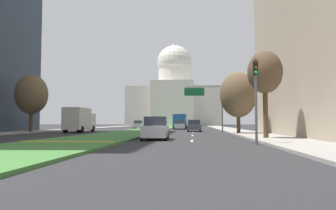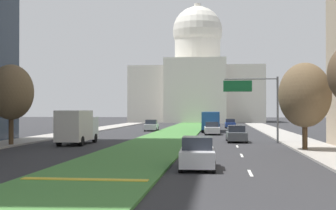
# 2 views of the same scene
# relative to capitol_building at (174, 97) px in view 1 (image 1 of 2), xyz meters

# --- Properties ---
(ground_plane) EXTENTS (260.00, 260.00, 0.00)m
(ground_plane) POSITION_rel_capitol_building_xyz_m (0.00, -57.08, -11.16)
(ground_plane) COLOR #2B2B2D
(grass_median) EXTENTS (6.40, 104.18, 0.14)m
(grass_median) POSITION_rel_capitol_building_xyz_m (0.00, -62.87, -11.09)
(grass_median) COLOR #427A38
(grass_median) RESTS_ON ground_plane
(median_curb_nose) EXTENTS (5.76, 0.50, 0.04)m
(median_curb_nose) POSITION_rel_capitol_building_xyz_m (0.00, -103.41, -11.00)
(median_curb_nose) COLOR gold
(median_curb_nose) RESTS_ON grass_median
(lane_dashes_right) EXTENTS (0.16, 36.39, 0.01)m
(lane_dashes_right) POSITION_rel_capitol_building_xyz_m (7.57, -81.25, -11.15)
(lane_dashes_right) COLOR silver
(lane_dashes_right) RESTS_ON ground_plane
(sidewalk_left) EXTENTS (4.00, 104.18, 0.15)m
(sidewalk_left) POSITION_rel_capitol_building_xyz_m (-13.94, -68.66, -11.08)
(sidewalk_left) COLOR #9E9991
(sidewalk_left) RESTS_ON ground_plane
(sidewalk_right) EXTENTS (4.00, 104.18, 0.15)m
(sidewalk_right) POSITION_rel_capitol_building_xyz_m (13.94, -68.66, -11.08)
(sidewalk_right) COLOR #9E9991
(sidewalk_right) RESTS_ON ground_plane
(capitol_building) EXTENTS (35.07, 25.56, 32.70)m
(capitol_building) POSITION_rel_capitol_building_xyz_m (0.00, 0.00, 0.00)
(capitol_building) COLOR silver
(capitol_building) RESTS_ON ground_plane
(traffic_light_near_right) EXTENTS (0.28, 0.35, 5.20)m
(traffic_light_near_right) POSITION_rel_capitol_building_xyz_m (11.44, -102.98, -7.84)
(traffic_light_near_right) COLOR #515456
(traffic_light_near_right) RESTS_ON ground_plane
(overhead_guide_sign) EXTENTS (5.36, 0.20, 6.50)m
(overhead_guide_sign) POSITION_rel_capitol_building_xyz_m (9.67, -78.33, -6.52)
(overhead_guide_sign) COLOR #515456
(overhead_guide_sign) RESTS_ON ground_plane
(street_tree_right_near) EXTENTS (2.67, 2.67, 6.92)m
(street_tree_right_near) POSITION_rel_capitol_building_xyz_m (13.26, -97.31, -5.99)
(street_tree_right_near) COLOR #4C3823
(street_tree_right_near) RESTS_ON ground_plane
(street_tree_left_mid) EXTENTS (3.99, 3.99, 7.36)m
(street_tree_left_mid) POSITION_rel_capitol_building_xyz_m (-12.67, -84.43, -6.32)
(street_tree_left_mid) COLOR #4C3823
(street_tree_left_mid) RESTS_ON ground_plane
(street_tree_right_mid) EXTENTS (4.08, 4.08, 6.98)m
(street_tree_right_mid) POSITION_rel_capitol_building_xyz_m (12.68, -86.61, -6.74)
(street_tree_right_mid) COLOR #4C3823
(street_tree_right_mid) RESTS_ON ground_plane
(sedan_lead_stopped) EXTENTS (2.08, 4.24, 1.77)m
(sedan_lead_stopped) POSITION_rel_capitol_building_xyz_m (4.77, -98.02, -10.33)
(sedan_lead_stopped) COLOR #BCBCC1
(sedan_lead_stopped) RESTS_ON ground_plane
(sedan_midblock) EXTENTS (2.07, 4.54, 1.68)m
(sedan_midblock) POSITION_rel_capitol_building_xyz_m (7.70, -77.00, -10.37)
(sedan_midblock) COLOR #4C5156
(sedan_midblock) RESTS_ON ground_plane
(sedan_distant) EXTENTS (2.18, 4.62, 1.66)m
(sedan_distant) POSITION_rel_capitol_building_xyz_m (5.01, -63.68, -10.37)
(sedan_distant) COLOR silver
(sedan_distant) RESTS_ON ground_plane
(sedan_far_horizon) EXTENTS (2.19, 4.63, 1.73)m
(sedan_far_horizon) POSITION_rel_capitol_building_xyz_m (-4.44, -54.53, -10.35)
(sedan_far_horizon) COLOR silver
(sedan_far_horizon) RESTS_ON ground_plane
(sedan_very_far) EXTENTS (1.92, 4.27, 1.64)m
(sedan_very_far) POSITION_rel_capitol_building_xyz_m (7.91, -42.23, -10.39)
(sedan_very_far) COLOR navy
(sedan_very_far) RESTS_ON ground_plane
(box_truck_delivery) EXTENTS (2.40, 6.40, 3.20)m
(box_truck_delivery) POSITION_rel_capitol_building_xyz_m (-7.36, -81.91, -9.48)
(box_truck_delivery) COLOR silver
(box_truck_delivery) RESTS_ON ground_plane
(city_bus) EXTENTS (2.62, 11.00, 2.95)m
(city_bus) POSITION_rel_capitol_building_xyz_m (4.77, -55.16, -9.39)
(city_bus) COLOR #1E4C8C
(city_bus) RESTS_ON ground_plane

